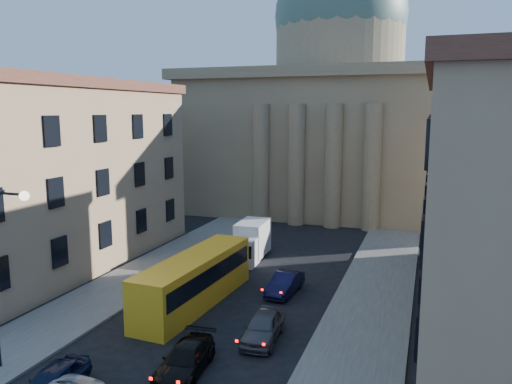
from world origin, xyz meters
TOP-DOWN VIEW (x-y plane):
  - sidewalk_left at (-8.50, 18.00)m, footprint 5.00×60.00m
  - sidewalk_right at (8.50, 18.00)m, footprint 5.00×60.00m
  - church at (0.00, 55.47)m, footprint 68.02×28.76m
  - building_left at (-17.00, 22.00)m, footprint 11.60×26.60m
  - car_left_near at (-3.38, 6.96)m, footprint 2.03×4.20m
  - car_right_mid at (1.13, 10.60)m, footprint 2.38×4.86m
  - car_right_far at (3.50, 15.15)m, footprint 2.09×4.52m
  - car_right_distant at (2.69, 22.23)m, footprint 1.81×4.36m
  - city_bus at (-2.22, 18.53)m, footprint 3.25×11.42m
  - box_truck at (-2.28, 28.98)m, footprint 2.40×5.62m

SIDE VIEW (x-z plane):
  - sidewalk_left at x=-8.50m, z-range 0.00..0.15m
  - sidewalk_right at x=8.50m, z-range 0.00..0.15m
  - car_right_mid at x=1.13m, z-range 0.00..1.36m
  - car_left_near at x=-3.38m, z-range 0.00..1.38m
  - car_right_distant at x=2.69m, z-range 0.00..1.40m
  - car_right_far at x=3.50m, z-range 0.00..1.50m
  - box_truck at x=-2.28m, z-range -0.08..2.96m
  - city_bus at x=-2.22m, z-range 0.12..3.30m
  - building_left at x=-17.00m, z-range 0.07..14.77m
  - church at x=0.00m, z-range -6.42..30.18m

